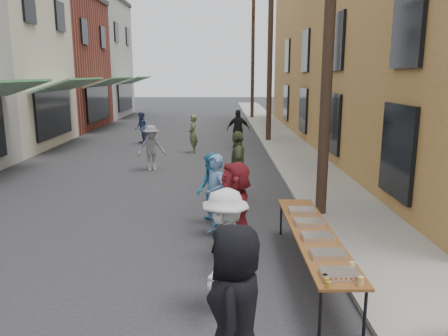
{
  "coord_description": "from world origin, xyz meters",
  "views": [
    {
      "loc": [
        1.9,
        -7.08,
        3.37
      ],
      "look_at": [
        1.96,
        2.54,
        1.3
      ],
      "focal_mm": 35.0,
      "sensor_mm": 36.0,
      "label": 1
    }
  ],
  "objects_px": {
    "utility_pole_far": "(253,59)",
    "serving_table": "(314,235)",
    "utility_pole_near": "(330,22)",
    "utility_pole_mid": "(270,51)",
    "catering_tray_sausage": "(340,274)",
    "guest_front_a": "(235,313)",
    "guest_front_c": "(211,189)"
  },
  "relations": [
    {
      "from": "utility_pole_far",
      "to": "serving_table",
      "type": "distance_m",
      "value": 27.38
    },
    {
      "from": "utility_pole_near",
      "to": "utility_pole_mid",
      "type": "xyz_separation_m",
      "value": [
        0.0,
        12.0,
        0.0
      ]
    },
    {
      "from": "utility_pole_mid",
      "to": "catering_tray_sausage",
      "type": "xyz_separation_m",
      "value": [
        -0.84,
        -16.75,
        -3.71
      ]
    },
    {
      "from": "utility_pole_near",
      "to": "utility_pole_far",
      "type": "height_order",
      "value": "same"
    },
    {
      "from": "utility_pole_near",
      "to": "guest_front_a",
      "type": "height_order",
      "value": "utility_pole_near"
    },
    {
      "from": "utility_pole_mid",
      "to": "guest_front_a",
      "type": "relative_size",
      "value": 4.7
    },
    {
      "from": "guest_front_a",
      "to": "guest_front_c",
      "type": "bearing_deg",
      "value": -166.87
    },
    {
      "from": "serving_table",
      "to": "guest_front_c",
      "type": "distance_m",
      "value": 3.11
    },
    {
      "from": "utility_pole_mid",
      "to": "serving_table",
      "type": "distance_m",
      "value": 15.59
    },
    {
      "from": "utility_pole_far",
      "to": "catering_tray_sausage",
      "type": "bearing_deg",
      "value": -91.67
    },
    {
      "from": "utility_pole_near",
      "to": "guest_front_c",
      "type": "bearing_deg",
      "value": -167.87
    },
    {
      "from": "serving_table",
      "to": "catering_tray_sausage",
      "type": "xyz_separation_m",
      "value": [
        -0.0,
        -1.65,
        0.08
      ]
    },
    {
      "from": "guest_front_a",
      "to": "guest_front_c",
      "type": "distance_m",
      "value": 5.45
    },
    {
      "from": "utility_pole_near",
      "to": "utility_pole_mid",
      "type": "distance_m",
      "value": 12.0
    },
    {
      "from": "serving_table",
      "to": "guest_front_a",
      "type": "height_order",
      "value": "guest_front_a"
    },
    {
      "from": "utility_pole_near",
      "to": "guest_front_a",
      "type": "bearing_deg",
      "value": -110.62
    },
    {
      "from": "utility_pole_near",
      "to": "serving_table",
      "type": "relative_size",
      "value": 2.25
    },
    {
      "from": "utility_pole_far",
      "to": "guest_front_c",
      "type": "relative_size",
      "value": 5.44
    },
    {
      "from": "utility_pole_mid",
      "to": "catering_tray_sausage",
      "type": "relative_size",
      "value": 18.0
    },
    {
      "from": "utility_pole_far",
      "to": "guest_front_a",
      "type": "relative_size",
      "value": 4.7
    },
    {
      "from": "utility_pole_mid",
      "to": "utility_pole_far",
      "type": "bearing_deg",
      "value": 90.0
    },
    {
      "from": "utility_pole_mid",
      "to": "utility_pole_far",
      "type": "height_order",
      "value": "same"
    },
    {
      "from": "guest_front_c",
      "to": "guest_front_a",
      "type": "bearing_deg",
      "value": -12.21
    },
    {
      "from": "serving_table",
      "to": "guest_front_a",
      "type": "xyz_separation_m",
      "value": [
        -1.42,
        -2.89,
        0.25
      ]
    },
    {
      "from": "catering_tray_sausage",
      "to": "guest_front_c",
      "type": "xyz_separation_m",
      "value": [
        -1.79,
        4.19,
        0.04
      ]
    },
    {
      "from": "guest_front_a",
      "to": "utility_pole_near",
      "type": "bearing_deg",
      "value": 168.62
    },
    {
      "from": "utility_pole_near",
      "to": "catering_tray_sausage",
      "type": "relative_size",
      "value": 18.0
    },
    {
      "from": "utility_pole_near",
      "to": "utility_pole_far",
      "type": "xyz_separation_m",
      "value": [
        0.0,
        24.0,
        0.0
      ]
    },
    {
      "from": "utility_pole_mid",
      "to": "serving_table",
      "type": "relative_size",
      "value": 2.25
    },
    {
      "from": "guest_front_a",
      "to": "guest_front_c",
      "type": "relative_size",
      "value": 1.16
    },
    {
      "from": "utility_pole_far",
      "to": "catering_tray_sausage",
      "type": "relative_size",
      "value": 18.0
    },
    {
      "from": "guest_front_c",
      "to": "catering_tray_sausage",
      "type": "bearing_deg",
      "value": 7.03
    }
  ]
}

